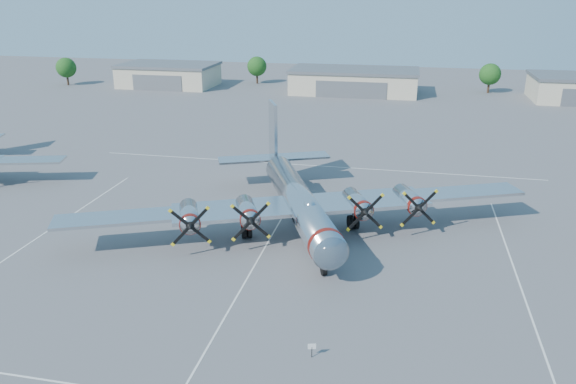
% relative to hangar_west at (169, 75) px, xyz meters
% --- Properties ---
extents(ground, '(260.00, 260.00, 0.00)m').
position_rel_hangar_west_xyz_m(ground, '(45.00, -81.96, -2.71)').
color(ground, '#5D5D60').
rests_on(ground, ground).
extents(parking_lines, '(60.00, 50.08, 0.01)m').
position_rel_hangar_west_xyz_m(parking_lines, '(45.00, -83.71, -2.71)').
color(parking_lines, silver).
rests_on(parking_lines, ground).
extents(hangar_west, '(22.60, 14.60, 5.40)m').
position_rel_hangar_west_xyz_m(hangar_west, '(0.00, 0.00, 0.00)').
color(hangar_west, '#C1B699').
rests_on(hangar_west, ground).
extents(hangar_center, '(28.60, 14.60, 5.40)m').
position_rel_hangar_west_xyz_m(hangar_center, '(45.00, -0.00, -0.00)').
color(hangar_center, '#C1B699').
rests_on(hangar_center, ground).
extents(tree_far_west, '(4.80, 4.80, 6.64)m').
position_rel_hangar_west_xyz_m(tree_far_west, '(-25.00, -3.96, 1.51)').
color(tree_far_west, '#382619').
rests_on(tree_far_west, ground).
extents(tree_west, '(4.80, 4.80, 6.64)m').
position_rel_hangar_west_xyz_m(tree_west, '(20.00, 8.04, 1.51)').
color(tree_west, '#382619').
rests_on(tree_west, ground).
extents(tree_east, '(4.80, 4.80, 6.64)m').
position_rel_hangar_west_xyz_m(tree_east, '(75.00, 6.04, 1.51)').
color(tree_east, '#382619').
rests_on(tree_east, ground).
extents(main_bomber_b29, '(54.05, 46.59, 10.05)m').
position_rel_hangar_west_xyz_m(main_bomber_b29, '(46.87, -77.33, -2.71)').
color(main_bomber_b29, silver).
rests_on(main_bomber_b29, ground).
extents(info_placard, '(0.53, 0.19, 1.03)m').
position_rel_hangar_west_xyz_m(info_placard, '(52.03, -98.32, -1.99)').
color(info_placard, black).
rests_on(info_placard, ground).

